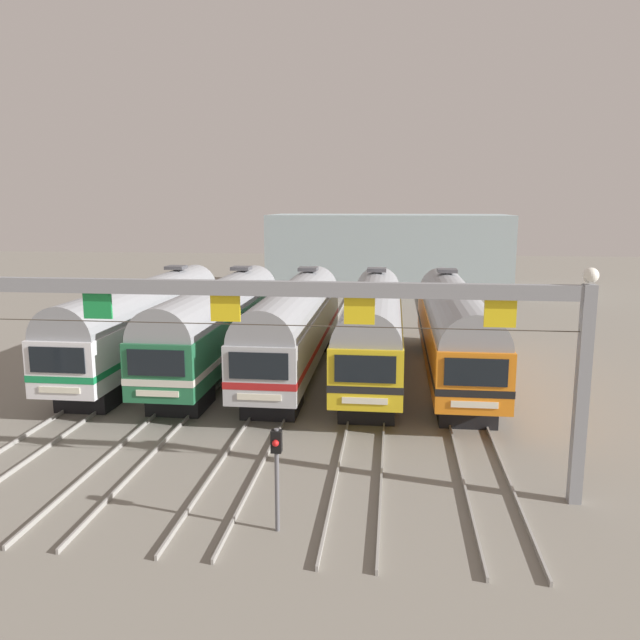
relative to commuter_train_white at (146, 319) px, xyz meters
name	(u,v)px	position (x,y,z in m)	size (l,w,h in m)	color
ground_plane	(296,373)	(8.03, 0.00, -2.69)	(160.00, 160.00, 0.00)	gray
track_bed	(329,316)	(8.03, 17.00, -2.61)	(17.56, 70.00, 0.15)	gray
commuter_train_white	(146,319)	(0.00, 0.00, 0.00)	(2.88, 18.06, 5.05)	white
commuter_train_green	(219,321)	(4.01, 0.00, 0.00)	(2.88, 18.06, 5.05)	#236B42
commuter_train_stainless	(295,322)	(8.03, 0.00, 0.00)	(2.88, 18.06, 5.05)	#B2B5BA
commuter_train_yellow	(373,324)	(12.04, 0.00, 0.00)	(2.88, 18.06, 5.05)	gold
commuter_train_orange	(454,326)	(16.05, 0.00, 0.00)	(2.88, 18.06, 5.05)	orange
catenary_gantry	(226,321)	(8.03, -13.50, 2.55)	(21.29, 0.44, 6.97)	gray
yard_signal_mast	(277,460)	(10.03, -16.17, -0.66)	(0.28, 0.35, 2.89)	#59595E
maintenance_building	(388,252)	(12.40, 34.18, 1.13)	(23.90, 10.00, 7.64)	#9EB2B7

